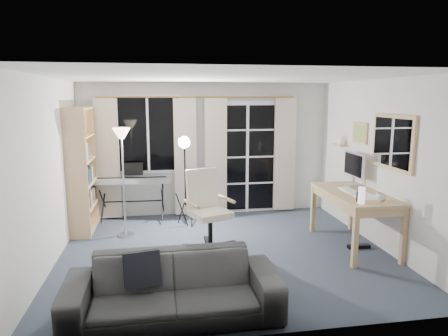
{
  "coord_description": "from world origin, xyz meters",
  "views": [
    {
      "loc": [
        -0.87,
        -5.22,
        2.14
      ],
      "look_at": [
        0.05,
        0.35,
        1.14
      ],
      "focal_mm": 32.0,
      "sensor_mm": 36.0,
      "label": 1
    }
  ],
  "objects_px": {
    "bookshelf": "(80,173)",
    "torchiere_lamp": "(122,150)",
    "studio_light": "(185,152)",
    "mug": "(381,196)",
    "keyboard_piano": "(132,181)",
    "desk": "(355,199)",
    "monitor": "(354,166)",
    "sofa": "(173,278)",
    "office_chair": "(206,202)"
  },
  "relations": [
    {
      "from": "keyboard_piano",
      "to": "desk",
      "type": "xyz_separation_m",
      "value": [
        3.21,
        -1.75,
        -0.02
      ]
    },
    {
      "from": "bookshelf",
      "to": "mug",
      "type": "distance_m",
      "value": 4.51
    },
    {
      "from": "desk",
      "to": "mug",
      "type": "xyz_separation_m",
      "value": [
        0.1,
        -0.5,
        0.17
      ]
    },
    {
      "from": "monitor",
      "to": "sofa",
      "type": "xyz_separation_m",
      "value": [
        -2.85,
        -1.94,
        -0.7
      ]
    },
    {
      "from": "monitor",
      "to": "office_chair",
      "type": "bearing_deg",
      "value": -175.97
    },
    {
      "from": "desk",
      "to": "studio_light",
      "type": "bearing_deg",
      "value": 151.06
    },
    {
      "from": "bookshelf",
      "to": "keyboard_piano",
      "type": "relative_size",
      "value": 1.51
    },
    {
      "from": "mug",
      "to": "torchiere_lamp",
      "type": "bearing_deg",
      "value": 156.37
    },
    {
      "from": "office_chair",
      "to": "sofa",
      "type": "xyz_separation_m",
      "value": [
        -0.54,
        -1.8,
        -0.26
      ]
    },
    {
      "from": "bookshelf",
      "to": "mug",
      "type": "relative_size",
      "value": 15.15
    },
    {
      "from": "sofa",
      "to": "monitor",
      "type": "bearing_deg",
      "value": 33.88
    },
    {
      "from": "keyboard_piano",
      "to": "desk",
      "type": "bearing_deg",
      "value": -26.1
    },
    {
      "from": "torchiere_lamp",
      "to": "studio_light",
      "type": "relative_size",
      "value": 1.08
    },
    {
      "from": "torchiere_lamp",
      "to": "monitor",
      "type": "xyz_separation_m",
      "value": [
        3.49,
        -0.54,
        -0.25
      ]
    },
    {
      "from": "sofa",
      "to": "mug",
      "type": "bearing_deg",
      "value": 19.41
    },
    {
      "from": "bookshelf",
      "to": "studio_light",
      "type": "bearing_deg",
      "value": -1.85
    },
    {
      "from": "keyboard_piano",
      "to": "studio_light",
      "type": "height_order",
      "value": "studio_light"
    },
    {
      "from": "bookshelf",
      "to": "torchiere_lamp",
      "type": "distance_m",
      "value": 0.9
    },
    {
      "from": "bookshelf",
      "to": "mug",
      "type": "height_order",
      "value": "bookshelf"
    },
    {
      "from": "office_chair",
      "to": "monitor",
      "type": "xyz_separation_m",
      "value": [
        2.31,
        0.15,
        0.44
      ]
    },
    {
      "from": "bookshelf",
      "to": "torchiere_lamp",
      "type": "height_order",
      "value": "bookshelf"
    },
    {
      "from": "keyboard_piano",
      "to": "bookshelf",
      "type": "bearing_deg",
      "value": -151.31
    },
    {
      "from": "monitor",
      "to": "keyboard_piano",
      "type": "bearing_deg",
      "value": 159.45
    },
    {
      "from": "bookshelf",
      "to": "office_chair",
      "type": "xyz_separation_m",
      "value": [
        1.89,
        -1.06,
        -0.28
      ]
    },
    {
      "from": "monitor",
      "to": "sofa",
      "type": "relative_size",
      "value": 0.28
    },
    {
      "from": "monitor",
      "to": "sofa",
      "type": "height_order",
      "value": "monitor"
    },
    {
      "from": "desk",
      "to": "monitor",
      "type": "xyz_separation_m",
      "value": [
        0.2,
        0.45,
        0.4
      ]
    },
    {
      "from": "studio_light",
      "to": "bookshelf",
      "type": "bearing_deg",
      "value": -175.24
    },
    {
      "from": "studio_light",
      "to": "sofa",
      "type": "distance_m",
      "value": 2.95
    },
    {
      "from": "torchiere_lamp",
      "to": "desk",
      "type": "distance_m",
      "value": 3.5
    },
    {
      "from": "bookshelf",
      "to": "torchiere_lamp",
      "type": "xyz_separation_m",
      "value": [
        0.71,
        -0.38,
        0.41
      ]
    },
    {
      "from": "desk",
      "to": "sofa",
      "type": "bearing_deg",
      "value": -150.25
    },
    {
      "from": "monitor",
      "to": "torchiere_lamp",
      "type": "bearing_deg",
      "value": 171.63
    },
    {
      "from": "torchiere_lamp",
      "to": "keyboard_piano",
      "type": "xyz_separation_m",
      "value": [
        0.08,
        0.77,
        -0.64
      ]
    },
    {
      "from": "keyboard_piano",
      "to": "mug",
      "type": "bearing_deg",
      "value": -31.7
    },
    {
      "from": "office_chair",
      "to": "torchiere_lamp",
      "type": "bearing_deg",
      "value": 128.84
    },
    {
      "from": "torchiere_lamp",
      "to": "monitor",
      "type": "height_order",
      "value": "torchiere_lamp"
    },
    {
      "from": "torchiere_lamp",
      "to": "studio_light",
      "type": "bearing_deg",
      "value": 18.6
    },
    {
      "from": "mug",
      "to": "office_chair",
      "type": "bearing_deg",
      "value": 160.08
    },
    {
      "from": "mug",
      "to": "desk",
      "type": "bearing_deg",
      "value": 101.31
    },
    {
      "from": "torchiere_lamp",
      "to": "studio_light",
      "type": "height_order",
      "value": "torchiere_lamp"
    },
    {
      "from": "torchiere_lamp",
      "to": "mug",
      "type": "xyz_separation_m",
      "value": [
        3.4,
        -1.49,
        -0.49
      ]
    },
    {
      "from": "office_chair",
      "to": "studio_light",
      "type": "bearing_deg",
      "value": 81.33
    },
    {
      "from": "torchiere_lamp",
      "to": "office_chair",
      "type": "distance_m",
      "value": 1.53
    },
    {
      "from": "torchiere_lamp",
      "to": "desk",
      "type": "height_order",
      "value": "torchiere_lamp"
    },
    {
      "from": "office_chair",
      "to": "desk",
      "type": "distance_m",
      "value": 2.13
    },
    {
      "from": "keyboard_piano",
      "to": "monitor",
      "type": "distance_m",
      "value": 3.67
    },
    {
      "from": "keyboard_piano",
      "to": "mug",
      "type": "height_order",
      "value": "keyboard_piano"
    },
    {
      "from": "studio_light",
      "to": "office_chair",
      "type": "height_order",
      "value": "studio_light"
    },
    {
      "from": "monitor",
      "to": "sofa",
      "type": "distance_m",
      "value": 3.52
    }
  ]
}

